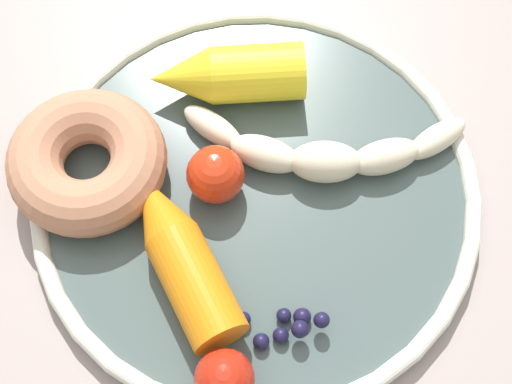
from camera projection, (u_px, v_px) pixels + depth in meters
The scene contains 10 objects.
ground_plane at pixel (241, 367), 1.28m from camera, with size 6.00×6.00×0.00m, color #57514A.
dining_table at pixel (226, 192), 0.66m from camera, with size 1.11×0.92×0.77m.
plate at pixel (256, 194), 0.56m from camera, with size 0.32×0.32×0.02m.
banana at pixel (325, 151), 0.55m from camera, with size 0.07×0.22×0.03m.
carrot_orange at pixel (180, 254), 0.51m from camera, with size 0.13×0.10×0.04m.
carrot_yellow at pixel (227, 75), 0.57m from camera, with size 0.06×0.12×0.04m.
donut at pixel (87, 161), 0.54m from camera, with size 0.11×0.11×0.04m, color tan.
blueberry_pile at pixel (286, 325), 0.50m from camera, with size 0.03×0.06×0.02m.
tomato_near at pixel (222, 175), 0.54m from camera, with size 0.04×0.04×0.04m, color red.
tomato_mid at pixel (224, 379), 0.48m from camera, with size 0.04×0.04×0.04m, color red.
Camera 1 is at (0.28, 0.04, 1.28)m, focal length 54.42 mm.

